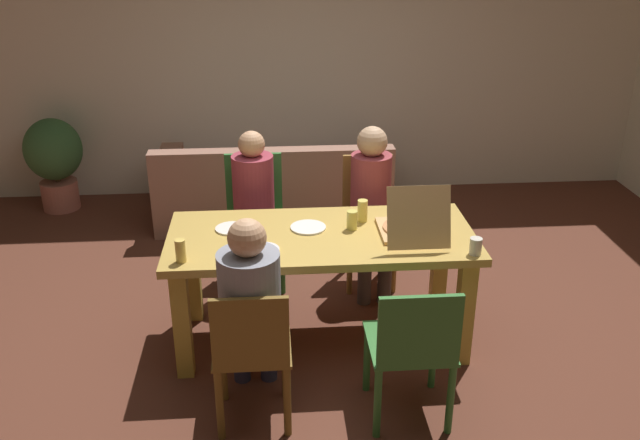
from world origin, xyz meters
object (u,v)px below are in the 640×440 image
at_px(chair_1, 255,216).
at_px(chair_2, 252,353).
at_px(person_1, 254,200).
at_px(chair_3, 413,347).
at_px(person_0, 372,198).
at_px(drinking_glass_0, 363,211).
at_px(potted_plant, 54,157).
at_px(couch, 273,190).
at_px(drinking_glass_3, 352,220).
at_px(plate_2, 262,249).
at_px(chair_0, 368,216).
at_px(person_2, 250,302).
at_px(drinking_glass_2, 476,246).
at_px(plate_0, 231,229).
at_px(plate_1, 308,227).
at_px(drinking_glass_1, 181,251).
at_px(dining_table, 321,252).
at_px(pizza_box_0, 411,227).

height_order(chair_1, chair_2, chair_1).
xyz_separation_m(chair_1, person_1, (0.00, -0.14, 0.18)).
bearing_deg(chair_3, person_0, 90.00).
xyz_separation_m(chair_3, drinking_glass_0, (-0.14, 1.03, 0.35)).
relative_size(chair_3, potted_plant, 0.98).
relative_size(chair_3, couch, 0.42).
distance_m(person_1, drinking_glass_3, 0.94).
bearing_deg(plate_2, chair_3, -39.39).
xyz_separation_m(chair_0, person_2, (-0.85, -1.51, 0.19)).
height_order(plate_2, drinking_glass_2, drinking_glass_2).
bearing_deg(person_2, drinking_glass_2, 14.47).
distance_m(chair_0, plate_0, 1.24).
relative_size(chair_2, chair_3, 1.00).
height_order(chair_1, drinking_glass_3, chair_1).
height_order(plate_1, drinking_glass_1, drinking_glass_1).
relative_size(dining_table, chair_1, 1.97).
xyz_separation_m(drinking_glass_1, drinking_glass_2, (1.70, -0.04, -0.02)).
xyz_separation_m(chair_2, drinking_glass_3, (0.63, 0.88, 0.35)).
bearing_deg(drinking_glass_3, couch, 103.74).
distance_m(person_2, plate_2, 0.48).
distance_m(chair_0, drinking_glass_2, 1.30).
relative_size(person_0, person_1, 1.03).
bearing_deg(drinking_glass_3, chair_3, -76.39).
height_order(person_1, plate_2, person_1).
xyz_separation_m(chair_2, plate_2, (0.07, 0.61, 0.30)).
xyz_separation_m(person_2, drinking_glass_3, (0.63, 0.74, 0.13)).
xyz_separation_m(dining_table, person_1, (-0.43, 0.75, 0.06)).
height_order(plate_0, couch, plate_0).
bearing_deg(person_0, chair_1, 166.12).
height_order(pizza_box_0, plate_1, pizza_box_0).
xyz_separation_m(person_1, potted_plant, (-1.88, 1.66, -0.18)).
bearing_deg(couch, chair_2, -92.98).
relative_size(pizza_box_0, potted_plant, 0.56).
bearing_deg(chair_1, potted_plant, 141.22).
bearing_deg(person_1, drinking_glass_0, -38.99).
relative_size(person_1, chair_2, 1.39).
distance_m(chair_0, drinking_glass_1, 1.72).
relative_size(person_0, drinking_glass_1, 8.96).
relative_size(dining_table, chair_2, 2.21).
distance_m(chair_2, plate_0, 0.99).
distance_m(drinking_glass_1, drinking_glass_2, 1.70).
bearing_deg(drinking_glass_2, pizza_box_0, 138.21).
bearing_deg(plate_1, potted_plant, 133.99).
bearing_deg(person_2, drinking_glass_3, 49.68).
bearing_deg(plate_1, dining_table, -50.04).
xyz_separation_m(dining_table, potted_plant, (-2.31, 2.41, -0.12)).
bearing_deg(chair_1, person_0, -13.88).
bearing_deg(drinking_glass_3, person_0, 70.62).
relative_size(dining_table, person_2, 1.58).
relative_size(chair_1, plate_2, 4.81).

